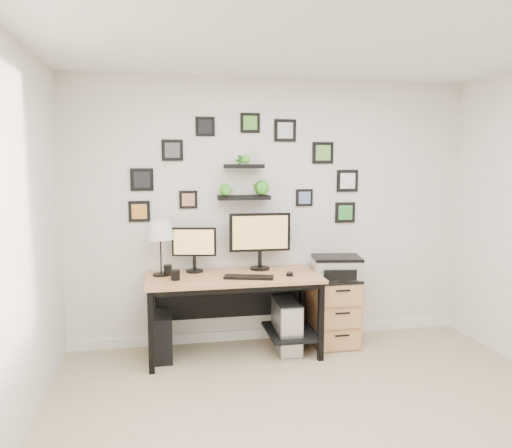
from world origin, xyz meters
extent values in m
plane|color=#C1AC8A|center=(0.00, 0.00, 0.00)|extent=(4.00, 4.00, 0.00)
plane|color=white|center=(0.00, 0.00, 2.60)|extent=(4.00, 4.00, 0.00)
plane|color=silver|center=(0.00, 2.00, 1.30)|extent=(4.00, 0.00, 4.00)
cube|color=white|center=(0.00, 1.99, 0.05)|extent=(4.00, 0.03, 0.10)
cube|color=tan|center=(-0.45, 1.63, 0.73)|extent=(1.60, 0.70, 0.03)
cube|color=black|center=(-0.45, 1.63, 0.69)|extent=(1.54, 0.64, 0.05)
cube|color=black|center=(-0.45, 1.96, 0.46)|extent=(1.44, 0.02, 0.41)
cube|color=black|center=(0.10, 1.63, 0.18)|extent=(0.45, 0.63, 0.03)
cube|color=black|center=(-1.20, 1.33, 0.36)|extent=(0.05, 0.05, 0.72)
cube|color=black|center=(-1.20, 1.93, 0.36)|extent=(0.05, 0.05, 0.72)
cube|color=black|center=(0.30, 1.33, 0.36)|extent=(0.05, 0.05, 0.72)
cube|color=black|center=(0.30, 1.93, 0.36)|extent=(0.05, 0.05, 0.72)
cylinder|color=black|center=(-0.79, 1.86, 0.76)|extent=(0.19, 0.19, 0.02)
cylinder|color=black|center=(-0.79, 1.86, 0.83)|extent=(0.04, 0.04, 0.15)
cube|color=black|center=(-0.79, 1.85, 1.04)|extent=(0.42, 0.11, 0.27)
cube|color=tan|center=(-0.79, 1.84, 1.04)|extent=(0.37, 0.08, 0.24)
cylinder|color=black|center=(-0.15, 1.85, 0.76)|extent=(0.19, 0.19, 0.02)
cylinder|color=black|center=(-0.15, 1.85, 0.85)|extent=(0.04, 0.04, 0.17)
cube|color=black|center=(-0.15, 1.85, 1.12)|extent=(0.60, 0.04, 0.37)
cube|color=tan|center=(-0.15, 1.83, 1.12)|extent=(0.54, 0.01, 0.32)
cube|color=black|center=(-0.33, 1.50, 0.76)|extent=(0.47, 0.26, 0.02)
cube|color=black|center=(0.07, 1.54, 0.76)|extent=(0.08, 0.11, 0.03)
cylinder|color=black|center=(-1.10, 1.77, 0.76)|extent=(0.16, 0.16, 0.01)
cylinder|color=black|center=(-1.10, 1.77, 0.99)|extent=(0.01, 0.01, 0.47)
cone|color=white|center=(-1.10, 1.77, 1.18)|extent=(0.25, 0.25, 0.18)
cylinder|color=black|center=(-0.98, 1.56, 0.80)|extent=(0.08, 0.08, 0.09)
cylinder|color=black|center=(-1.04, 1.77, 0.80)|extent=(0.07, 0.07, 0.10)
cube|color=black|center=(-1.11, 1.66, 0.21)|extent=(0.19, 0.42, 0.41)
cube|color=gray|center=(0.07, 1.64, 0.24)|extent=(0.23, 0.48, 0.48)
cube|color=silver|center=(0.06, 1.40, 0.24)|extent=(0.19, 0.02, 0.44)
cube|color=tan|center=(0.56, 1.73, 0.33)|extent=(0.42, 0.50, 0.65)
cube|color=black|center=(0.56, 1.73, 0.66)|extent=(0.43, 0.51, 0.02)
cube|color=tan|center=(0.56, 1.47, 0.11)|extent=(0.39, 0.02, 0.18)
cylinder|color=black|center=(0.56, 1.46, 0.17)|extent=(0.14, 0.02, 0.02)
cube|color=tan|center=(0.56, 1.47, 0.33)|extent=(0.39, 0.02, 0.18)
cylinder|color=black|center=(0.56, 1.46, 0.39)|extent=(0.14, 0.02, 0.02)
cube|color=tan|center=(0.56, 1.47, 0.54)|extent=(0.39, 0.02, 0.18)
cylinder|color=black|center=(0.56, 1.46, 0.60)|extent=(0.14, 0.02, 0.02)
cube|color=silver|center=(0.58, 1.71, 0.76)|extent=(0.50, 0.42, 0.18)
cube|color=black|center=(0.58, 1.71, 0.86)|extent=(0.50, 0.42, 0.03)
cube|color=black|center=(0.55, 1.52, 0.73)|extent=(0.31, 0.07, 0.10)
cube|color=black|center=(-0.30, 1.91, 1.45)|extent=(0.50, 0.18, 0.04)
cube|color=black|center=(-0.30, 1.90, 1.75)|extent=(0.38, 0.15, 0.04)
imported|color=green|center=(-0.47, 1.91, 1.60)|extent=(0.15, 0.12, 0.27)
imported|color=green|center=(-0.13, 1.91, 1.60)|extent=(0.15, 0.15, 0.27)
imported|color=green|center=(-0.30, 1.90, 1.90)|extent=(0.13, 0.09, 0.25)
cube|color=black|center=(-0.83, 1.99, 1.43)|extent=(0.17, 0.02, 0.17)
cube|color=#B56F53|center=(-0.83, 1.98, 1.43)|extent=(0.12, 0.00, 0.12)
cube|color=black|center=(-0.66, 1.99, 2.12)|extent=(0.18, 0.02, 0.18)
cube|color=black|center=(-0.66, 1.98, 2.12)|extent=(0.13, 0.00, 0.13)
cube|color=black|center=(-0.22, 1.99, 2.16)|extent=(0.19, 0.02, 0.19)
cube|color=#489531|center=(-0.22, 1.98, 2.16)|extent=(0.13, 0.00, 0.13)
cube|color=black|center=(-1.26, 1.99, 1.63)|extent=(0.21, 0.02, 0.21)
cube|color=black|center=(-1.26, 1.98, 1.63)|extent=(0.15, 0.00, 0.15)
cube|color=black|center=(0.12, 1.99, 2.10)|extent=(0.22, 0.02, 0.22)
cube|color=silver|center=(0.12, 1.98, 2.10)|extent=(0.15, 0.00, 0.15)
cube|color=black|center=(0.78, 1.99, 1.60)|extent=(0.22, 0.02, 0.22)
cube|color=white|center=(0.78, 1.98, 1.60)|extent=(0.16, 0.00, 0.16)
cube|color=black|center=(0.33, 1.99, 1.43)|extent=(0.17, 0.02, 0.17)
cube|color=#5E70A6|center=(0.33, 1.98, 1.43)|extent=(0.12, 0.00, 0.12)
cube|color=black|center=(0.51, 1.99, 1.88)|extent=(0.22, 0.02, 0.22)
cube|color=#609B46|center=(0.51, 1.98, 1.88)|extent=(0.15, 0.00, 0.15)
cube|color=black|center=(-1.29, 1.99, 1.33)|extent=(0.20, 0.02, 0.20)
cube|color=orange|center=(-1.29, 1.98, 1.33)|extent=(0.14, 0.00, 0.14)
cube|color=black|center=(0.76, 1.99, 1.28)|extent=(0.21, 0.02, 0.21)
cube|color=green|center=(0.76, 1.98, 1.28)|extent=(0.15, 0.00, 0.15)
cube|color=black|center=(-0.97, 1.99, 1.90)|extent=(0.20, 0.02, 0.20)
cube|color=#444249|center=(-0.97, 1.98, 1.90)|extent=(0.14, 0.00, 0.14)
camera|label=1|loc=(-1.09, -2.83, 1.80)|focal=35.00mm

